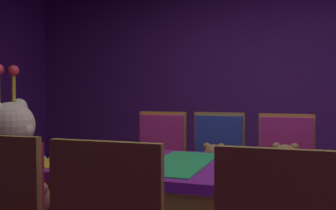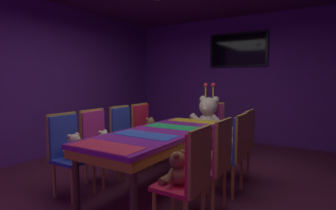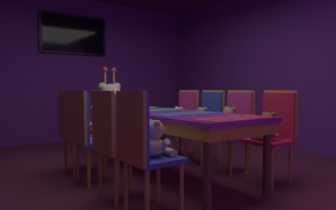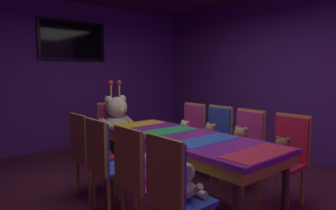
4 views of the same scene
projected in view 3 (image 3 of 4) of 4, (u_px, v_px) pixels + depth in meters
The scene contains 22 objects.
ground_plane at pixel (170, 177), 3.50m from camera, with size 7.90×7.90×0.00m, color #591E33.
wall_back at pixel (73, 69), 6.02m from camera, with size 5.20×0.12×2.80m, color #59267F.
wall_right at pixel (299, 65), 4.97m from camera, with size 0.12×6.40×2.80m, color #59267F.
banquet_table at pixel (170, 120), 3.47m from camera, with size 0.90×2.26×0.75m.
chair_left_0 at pixel (140, 141), 2.36m from camera, with size 0.42×0.41×0.98m.
teddy_left_0 at pixel (155, 141), 2.44m from camera, with size 0.25×0.32×0.30m.
chair_left_1 at pixel (111, 134), 2.74m from camera, with size 0.42×0.41×0.98m.
teddy_left_1 at pixel (125, 136), 2.82m from camera, with size 0.21×0.28×0.26m.
chair_left_2 at pixel (86, 128), 3.19m from camera, with size 0.42×0.41×0.98m.
chair_left_3 at pixel (72, 124), 3.59m from camera, with size 0.42×0.41×0.98m.
teddy_left_3 at pixel (84, 123), 3.68m from camera, with size 0.25×0.32×0.30m.
chair_right_0 at pixel (276, 126), 3.34m from camera, with size 0.42×0.41×0.98m.
teddy_right_0 at pixel (267, 128), 3.25m from camera, with size 0.25×0.32×0.30m.
chair_right_1 at pixel (237, 122), 3.78m from camera, with size 0.42×0.41×0.98m.
teddy_right_1 at pixel (229, 122), 3.70m from camera, with size 0.27×0.35×0.33m.
chair_right_2 at pixel (209, 119), 4.22m from camera, with size 0.42×0.41×0.98m.
teddy_right_2 at pixel (201, 120), 4.14m from camera, with size 0.25×0.32×0.30m.
chair_right_3 at pixel (185, 116), 4.58m from camera, with size 0.42×0.41×0.98m.
teddy_right_3 at pixel (177, 118), 4.50m from camera, with size 0.23×0.30×0.29m.
throne_chair at pixel (107, 115), 4.83m from camera, with size 0.41×0.42×0.98m.
king_teddy_bear at pixel (111, 106), 4.68m from camera, with size 0.68×0.53×0.88m.
wall_tv at pixel (74, 35), 5.91m from camera, with size 1.29×0.06×0.75m.
Camera 3 is at (-2.06, -2.78, 0.99)m, focal length 32.82 mm.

